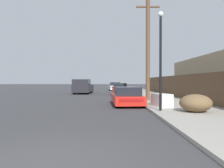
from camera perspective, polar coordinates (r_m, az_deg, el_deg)
name	(u,v)px	position (r m, az deg, el deg)	size (l,w,h in m)	color
ground_plane	(47,167)	(4.41, -16.57, -19.96)	(220.00, 220.00, 0.00)	#38383A
sidewalk_curb	(143,93)	(27.82, 8.01, -2.34)	(4.20, 63.00, 0.12)	#9E998E
discarded_fridge	(162,100)	(12.73, 12.81, -4.11)	(0.99, 1.67, 0.75)	silver
parked_sports_car_red	(127,97)	(14.11, 3.88, -3.36)	(1.98, 4.21, 1.19)	red
car_parked_mid	(120,89)	(25.29, 2.06, -1.37)	(1.75, 4.21, 1.32)	#5B1E19
car_parked_far	(115,87)	(36.21, 0.68, -0.69)	(2.12, 4.63, 1.38)	silver
pickup_truck	(83,86)	(27.48, -7.60, -0.64)	(2.16, 5.48, 1.77)	#232328
utility_pole	(148,47)	(17.13, 9.35, 9.53)	(1.80, 0.31, 7.90)	brown
street_lamp	(161,53)	(10.94, 12.56, 7.81)	(0.26, 0.26, 4.82)	black
brush_pile	(196,103)	(10.93, 21.00, -4.67)	(1.48, 1.43, 0.83)	brown
wooden_fence	(176,86)	(20.98, 16.34, -0.52)	(0.08, 31.08, 1.97)	brown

